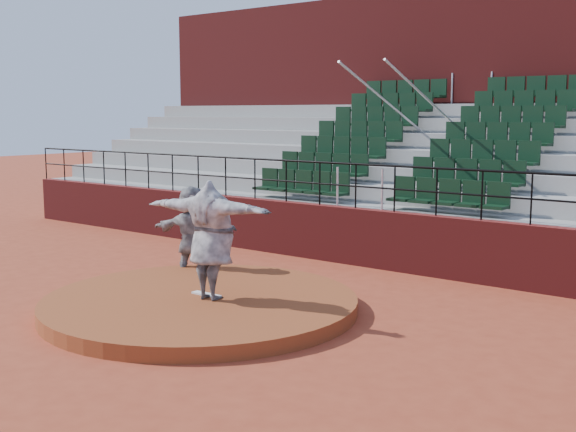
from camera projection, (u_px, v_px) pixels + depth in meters
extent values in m
plane|color=#A03D24|center=(201.00, 311.00, 12.66)|extent=(90.00, 90.00, 0.00)
cylinder|color=brown|center=(201.00, 304.00, 12.64)|extent=(5.50, 5.50, 0.25)
cube|color=white|center=(206.00, 294.00, 12.74)|extent=(0.60, 0.15, 0.03)
cube|color=maroon|center=(355.00, 236.00, 16.47)|extent=(24.00, 0.30, 1.30)
cylinder|color=black|center=(356.00, 164.00, 16.24)|extent=(24.00, 0.05, 0.05)
cylinder|color=black|center=(356.00, 186.00, 16.31)|extent=(24.00, 0.04, 0.04)
cylinder|color=black|center=(46.00, 164.00, 23.60)|extent=(0.04, 0.04, 1.00)
cylinder|color=black|center=(64.00, 165.00, 22.99)|extent=(0.04, 0.04, 1.00)
cylinder|color=black|center=(84.00, 166.00, 22.39)|extent=(0.04, 0.04, 1.00)
cylinder|color=black|center=(104.00, 168.00, 21.78)|extent=(0.04, 0.04, 1.00)
cylinder|color=black|center=(125.00, 169.00, 21.17)|extent=(0.04, 0.04, 1.00)
cylinder|color=black|center=(148.00, 171.00, 20.56)|extent=(0.04, 0.04, 1.00)
cylinder|color=black|center=(173.00, 173.00, 19.96)|extent=(0.04, 0.04, 1.00)
cylinder|color=black|center=(198.00, 175.00, 19.35)|extent=(0.04, 0.04, 1.00)
cylinder|color=black|center=(226.00, 177.00, 18.74)|extent=(0.04, 0.04, 1.00)
cylinder|color=black|center=(255.00, 179.00, 18.13)|extent=(0.04, 0.04, 1.00)
cylinder|color=black|center=(286.00, 181.00, 17.52)|extent=(0.04, 0.04, 1.00)
cylinder|color=black|center=(320.00, 184.00, 16.92)|extent=(0.04, 0.04, 1.00)
cylinder|color=black|center=(356.00, 186.00, 16.31)|extent=(0.04, 0.04, 1.00)
cylinder|color=black|center=(395.00, 189.00, 15.70)|extent=(0.04, 0.04, 1.00)
cylinder|color=black|center=(437.00, 192.00, 15.09)|extent=(0.04, 0.04, 1.00)
cylinder|color=black|center=(482.00, 195.00, 14.49)|extent=(0.04, 0.04, 1.00)
cylinder|color=black|center=(531.00, 199.00, 13.88)|extent=(0.04, 0.04, 1.00)
cube|color=gray|center=(368.00, 233.00, 16.92)|extent=(24.00, 0.85, 1.30)
cube|color=black|center=(301.00, 185.00, 17.99)|extent=(2.75, 0.48, 0.72)
cube|color=black|center=(448.00, 196.00, 15.59)|extent=(2.75, 0.48, 0.72)
cube|color=gray|center=(387.00, 220.00, 17.56)|extent=(24.00, 0.85, 1.70)
cube|color=black|center=(321.00, 167.00, 18.59)|extent=(2.75, 0.48, 0.72)
cube|color=black|center=(465.00, 175.00, 16.19)|extent=(2.75, 0.48, 0.72)
cube|color=gray|center=(404.00, 209.00, 18.19)|extent=(24.00, 0.85, 2.10)
cube|color=black|center=(340.00, 150.00, 19.20)|extent=(2.75, 0.48, 0.72)
cube|color=black|center=(481.00, 155.00, 16.80)|extent=(2.75, 0.48, 0.72)
cube|color=gray|center=(420.00, 198.00, 18.83)|extent=(24.00, 0.85, 2.50)
cube|color=black|center=(357.00, 134.00, 19.81)|extent=(2.75, 0.48, 0.72)
cube|color=black|center=(496.00, 137.00, 17.41)|extent=(2.75, 0.48, 0.72)
cube|color=gray|center=(435.00, 187.00, 19.46)|extent=(24.00, 0.85, 2.90)
cube|color=black|center=(373.00, 119.00, 20.42)|extent=(2.75, 0.48, 0.72)
cube|color=black|center=(509.00, 120.00, 18.02)|extent=(2.75, 0.48, 0.72)
cube|color=gray|center=(449.00, 178.00, 20.10)|extent=(24.00, 0.85, 3.30)
cube|color=black|center=(389.00, 105.00, 21.02)|extent=(2.75, 0.48, 0.72)
cube|color=black|center=(522.00, 104.00, 18.62)|extent=(2.75, 0.48, 0.72)
cube|color=gray|center=(462.00, 169.00, 20.74)|extent=(24.00, 0.85, 3.70)
cube|color=black|center=(403.00, 92.00, 21.63)|extent=(2.75, 0.48, 0.72)
cube|color=black|center=(535.00, 90.00, 19.23)|extent=(2.75, 0.48, 0.72)
cylinder|color=silver|center=(402.00, 115.00, 18.89)|extent=(0.06, 5.97, 2.46)
cylinder|color=silver|center=(444.00, 115.00, 18.16)|extent=(0.06, 5.97, 2.46)
cube|color=maroon|center=(491.00, 109.00, 22.00)|extent=(24.00, 3.00, 7.10)
imported|color=black|center=(211.00, 240.00, 12.36)|extent=(2.60, 0.99, 2.06)
imported|color=black|center=(193.00, 232.00, 15.02)|extent=(1.90, 1.27, 1.96)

